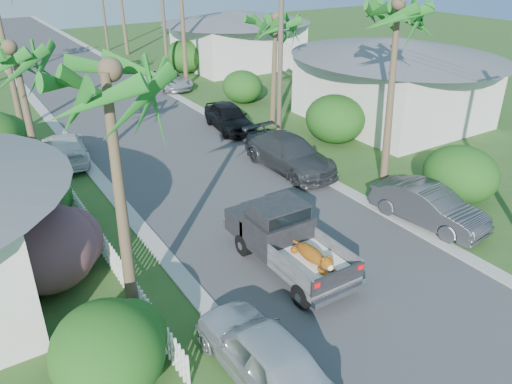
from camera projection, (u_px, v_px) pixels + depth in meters
ground at (373, 301)px, 14.76m from camera, size 120.00×120.00×0.00m
road at (109, 101)px, 33.67m from camera, size 8.00×100.00×0.02m
curb_left at (43, 111)px, 31.60m from camera, size 0.60×100.00×0.06m
curb_right at (168, 92)px, 35.73m from camera, size 0.60×100.00×0.06m
pickup_truck at (283, 235)px, 16.18m from camera, size 1.98×5.12×2.06m
parked_car_rn at (428, 206)px, 18.60m from camera, size 2.12×4.59×1.46m
parked_car_rm at (290, 154)px, 23.14m from camera, size 2.34×5.39×1.55m
parked_car_rf at (229, 117)px, 28.15m from camera, size 2.33×4.56×1.49m
parked_car_rd at (169, 80)px, 36.43m from camera, size 2.13×4.62×1.28m
parked_car_ln at (262, 353)px, 11.90m from camera, size 1.85×4.35×1.47m
parked_car_lf at (65, 148)px, 24.04m from camera, size 2.47×4.86×1.35m
palm_l_a at (103, 73)px, 10.98m from camera, size 4.40×4.40×8.20m
palm_l_b at (13, 48)px, 17.85m from camera, size 4.40×4.40×7.40m
palm_r_a at (402, 5)px, 19.02m from camera, size 4.40×4.40×8.70m
palm_r_b at (275, 18)px, 26.63m from camera, size 4.40×4.40×7.20m
shrub_l_a at (108, 352)px, 11.43m from camera, size 2.60×2.86×2.20m
shrub_l_b at (46, 248)px, 14.98m from camera, size 3.00×3.30×2.60m
shrub_l_c at (35, 202)px, 18.34m from camera, size 2.40×2.64×2.00m
shrub_r_a at (460, 174)px, 20.16m from camera, size 2.80×3.08×2.30m
shrub_r_b at (335, 119)px, 26.27m from camera, size 3.00×3.30×2.50m
shrub_r_c at (242, 87)px, 33.02m from camera, size 2.60×2.86×2.10m
shrub_r_d at (185, 56)px, 40.72m from camera, size 3.20×3.52×2.60m
picket_fence at (113, 260)px, 15.82m from camera, size 0.10×11.00×1.00m
house_right_near at (393, 83)px, 29.09m from camera, size 8.00×9.00×4.80m
house_right_far at (237, 41)px, 42.75m from camera, size 9.00×8.00×4.60m
utility_pole_b at (280, 52)px, 25.24m from camera, size 1.60×0.26×9.00m
utility_pole_c at (164, 19)px, 36.59m from camera, size 1.60×0.26×9.00m
utility_pole_d at (102, 1)px, 47.94m from camera, size 1.60×0.26×9.00m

